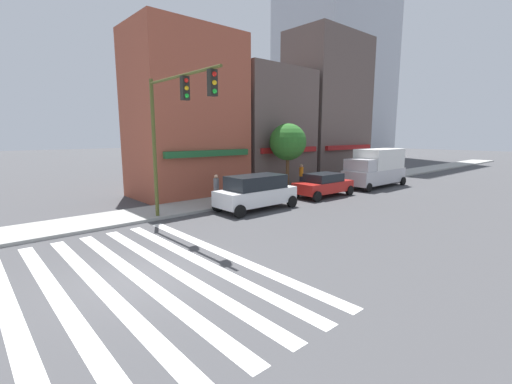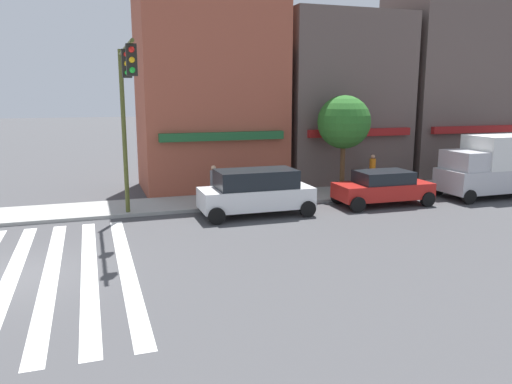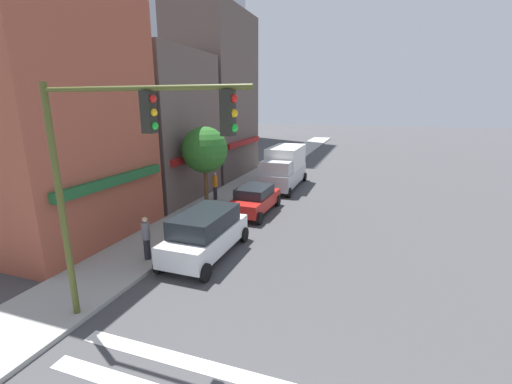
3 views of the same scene
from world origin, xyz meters
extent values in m
cube|color=#9E4C38|center=(8.50, 11.50, 5.46)|extent=(7.30, 5.00, 10.92)
cube|color=#1E592D|center=(8.50, 8.85, 3.00)|extent=(6.20, 0.30, 0.40)
cube|color=brown|center=(16.05, 11.50, 4.69)|extent=(7.10, 5.00, 9.39)
cube|color=maroon|center=(16.05, 8.85, 3.00)|extent=(6.03, 0.30, 0.40)
cube|color=brown|center=(24.11, 11.50, 6.74)|extent=(8.12, 5.00, 13.47)
cube|color=maroon|center=(24.11, 8.85, 3.00)|extent=(6.90, 0.30, 0.40)
cylinder|color=#474C1E|center=(3.68, 6.40, 3.38)|extent=(0.18, 0.18, 6.77)
cylinder|color=#474C1E|center=(3.68, 3.58, 6.57)|extent=(0.12, 5.63, 0.12)
cube|color=black|center=(3.68, 3.30, 6.04)|extent=(0.32, 0.24, 0.95)
sphere|color=red|center=(3.68, 3.17, 6.34)|extent=(0.18, 0.18, 0.18)
sphere|color=#EAAD14|center=(3.68, 3.17, 6.04)|extent=(0.18, 0.18, 0.18)
sphere|color=green|center=(3.68, 3.17, 5.74)|extent=(0.18, 0.18, 0.18)
cube|color=black|center=(3.68, 1.33, 6.04)|extent=(0.32, 0.24, 0.95)
sphere|color=red|center=(3.68, 1.20, 6.34)|extent=(0.18, 0.18, 0.18)
sphere|color=#EAAD14|center=(3.68, 1.20, 6.04)|extent=(0.18, 0.18, 0.18)
sphere|color=green|center=(3.68, 1.20, 5.74)|extent=(0.18, 0.18, 0.18)
cube|color=white|center=(8.80, 4.70, 0.77)|extent=(4.72, 1.94, 0.85)
cube|color=black|center=(8.80, 4.70, 1.56)|extent=(3.31, 1.78, 0.75)
cylinder|color=black|center=(6.85, 5.65, 0.34)|extent=(0.68, 0.22, 0.68)
cylinder|color=black|center=(6.85, 3.75, 0.34)|extent=(0.68, 0.22, 0.68)
cylinder|color=black|center=(10.74, 5.65, 0.34)|extent=(0.68, 0.22, 0.68)
cylinder|color=black|center=(10.74, 3.75, 0.34)|extent=(0.68, 0.22, 0.68)
cube|color=#B21E19|center=(14.91, 4.70, 0.69)|extent=(4.44, 1.90, 0.70)
cube|color=black|center=(14.91, 4.70, 1.31)|extent=(2.46, 1.71, 0.55)
cylinder|color=black|center=(13.12, 5.60, 0.34)|extent=(0.68, 0.22, 0.68)
cylinder|color=black|center=(13.12, 3.80, 0.34)|extent=(0.68, 0.22, 0.68)
cylinder|color=black|center=(16.71, 5.60, 0.34)|extent=(0.68, 0.22, 0.68)
cylinder|color=black|center=(16.71, 3.80, 0.34)|extent=(0.68, 0.22, 0.68)
cube|color=#B7B7BC|center=(21.53, 4.70, 0.89)|extent=(6.22, 2.26, 1.10)
cube|color=silver|center=(22.15, 4.70, 2.24)|extent=(4.36, 2.24, 1.60)
cube|color=#B7B7BC|center=(19.55, 4.70, 1.89)|extent=(1.76, 2.11, 0.90)
cylinder|color=black|center=(18.84, 5.80, 0.34)|extent=(0.68, 0.22, 0.68)
cylinder|color=black|center=(18.84, 3.60, 0.34)|extent=(0.68, 0.22, 0.68)
cylinder|color=black|center=(24.23, 5.80, 0.34)|extent=(0.68, 0.22, 0.68)
cylinder|color=black|center=(24.23, 3.60, 0.34)|extent=(0.68, 0.22, 0.68)
cylinder|color=#23232D|center=(7.46, 6.64, 0.57)|extent=(0.26, 0.26, 0.85)
cylinder|color=slate|center=(7.46, 6.64, 1.35)|extent=(0.32, 0.32, 0.70)
sphere|color=tan|center=(7.46, 6.64, 1.81)|extent=(0.22, 0.22, 0.22)
cylinder|color=#23232D|center=(16.30, 7.90, 0.57)|extent=(0.26, 0.26, 0.85)
cylinder|color=orange|center=(16.30, 7.90, 1.35)|extent=(0.32, 0.32, 0.70)
sphere|color=tan|center=(16.30, 7.90, 1.81)|extent=(0.22, 0.22, 0.22)
cylinder|color=brown|center=(14.32, 7.50, 1.44)|extent=(0.24, 0.24, 2.58)
sphere|color=#286623|center=(14.32, 7.50, 3.65)|extent=(2.63, 2.63, 2.63)
camera|label=1|loc=(-3.72, -9.43, 4.18)|focal=24.00mm
camera|label=2|loc=(2.32, -14.67, 5.04)|focal=35.00mm
camera|label=3|loc=(-3.07, -1.64, 6.25)|focal=24.00mm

